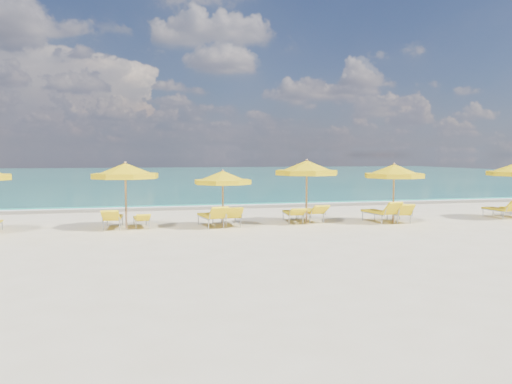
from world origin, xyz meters
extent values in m
plane|color=beige|center=(0.00, 0.00, 0.00)|extent=(120.00, 120.00, 0.00)
cube|color=#168070|center=(0.00, 48.00, 0.00)|extent=(120.00, 80.00, 0.30)
cube|color=tan|center=(0.00, 7.40, 0.00)|extent=(120.00, 2.60, 0.01)
cube|color=white|center=(0.00, 8.20, 0.00)|extent=(120.00, 1.20, 0.03)
cube|color=white|center=(-6.00, 17.00, 0.00)|extent=(14.00, 0.36, 0.05)
cube|color=white|center=(8.00, 24.00, 0.00)|extent=(18.00, 0.30, 0.05)
cylinder|color=tan|center=(-5.24, 0.35, 1.20)|extent=(0.07, 0.07, 2.40)
cone|color=yellow|center=(-5.24, 0.35, 2.21)|extent=(2.95, 2.95, 0.48)
cylinder|color=yellow|center=(-5.24, 0.35, 1.97)|extent=(2.97, 2.97, 0.19)
sphere|color=tan|center=(-5.24, 0.35, 2.45)|extent=(0.11, 0.11, 0.11)
cylinder|color=tan|center=(-1.70, -0.24, 1.06)|extent=(0.07, 0.07, 2.11)
cone|color=yellow|center=(-1.70, -0.24, 1.94)|extent=(2.82, 2.82, 0.42)
cylinder|color=yellow|center=(-1.70, -0.24, 1.74)|extent=(2.85, 2.85, 0.17)
sphere|color=tan|center=(-1.70, -0.24, 2.16)|extent=(0.09, 0.09, 0.09)
cylinder|color=tan|center=(1.80, 0.28, 1.24)|extent=(0.08, 0.08, 2.48)
cone|color=yellow|center=(1.80, 0.28, 2.28)|extent=(2.71, 2.71, 0.50)
cylinder|color=yellow|center=(1.80, 0.28, 2.04)|extent=(2.73, 2.73, 0.20)
sphere|color=tan|center=(1.80, 0.28, 2.53)|extent=(0.11, 0.11, 0.11)
cylinder|color=tan|center=(5.22, -0.51, 1.17)|extent=(0.07, 0.07, 2.33)
cone|color=yellow|center=(5.22, -0.51, 2.14)|extent=(2.51, 2.51, 0.47)
cylinder|color=yellow|center=(5.22, -0.51, 1.92)|extent=(2.53, 2.53, 0.19)
sphere|color=tan|center=(5.22, -0.51, 2.38)|extent=(0.10, 0.10, 0.10)
cube|color=yellow|center=(-5.72, 0.73, 0.40)|extent=(0.69, 1.41, 0.08)
cube|color=yellow|center=(-5.78, -0.22, 0.58)|extent=(0.65, 0.61, 0.43)
cube|color=yellow|center=(-4.70, 0.73, 0.33)|extent=(0.60, 1.19, 0.07)
cube|color=yellow|center=(-4.64, -0.09, 0.46)|extent=(0.55, 0.55, 0.31)
cube|color=yellow|center=(-2.11, 0.26, 0.41)|extent=(0.86, 1.52, 0.09)
cube|color=yellow|center=(-1.95, -0.70, 0.63)|extent=(0.72, 0.67, 0.50)
cube|color=yellow|center=(-1.28, 0.45, 0.39)|extent=(0.63, 1.36, 0.08)
cube|color=yellow|center=(-1.30, -0.48, 0.59)|extent=(0.61, 0.57, 0.45)
cube|color=yellow|center=(1.35, 0.70, 0.39)|extent=(0.73, 1.40, 0.08)
cube|color=yellow|center=(1.26, -0.25, 0.53)|extent=(0.66, 0.67, 0.34)
cube|color=yellow|center=(2.16, 0.88, 0.41)|extent=(0.71, 1.46, 0.09)
cube|color=yellow|center=(2.21, -0.12, 0.58)|extent=(0.67, 0.66, 0.40)
cube|color=yellow|center=(4.73, -0.10, 0.42)|extent=(0.86, 1.53, 0.09)
cube|color=yellow|center=(4.88, -1.06, 0.66)|extent=(0.72, 0.64, 0.55)
cube|color=yellow|center=(5.61, -0.21, 0.37)|extent=(0.77, 1.36, 0.08)
cube|color=yellow|center=(5.48, -1.05, 0.59)|extent=(0.64, 0.56, 0.48)
cube|color=yellow|center=(10.53, -0.01, 0.38)|extent=(0.64, 1.33, 0.08)
camera|label=1|loc=(-4.84, -18.68, 2.74)|focal=35.00mm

